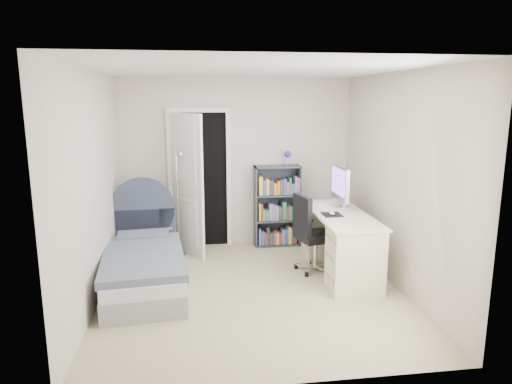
{
  "coord_description": "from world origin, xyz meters",
  "views": [
    {
      "loc": [
        -0.63,
        -4.93,
        2.19
      ],
      "look_at": [
        0.1,
        0.36,
        1.1
      ],
      "focal_mm": 32.0,
      "sensor_mm": 36.0,
      "label": 1
    }
  ],
  "objects": [
    {
      "name": "desk",
      "position": [
        1.18,
        0.42,
        0.43
      ],
      "size": [
        0.65,
        1.62,
        1.33
      ],
      "color": "beige",
      "rests_on": "ground"
    },
    {
      "name": "nightstand",
      "position": [
        -1.14,
        1.38,
        0.36
      ],
      "size": [
        0.37,
        0.37,
        0.55
      ],
      "color": "tan",
      "rests_on": "ground"
    },
    {
      "name": "bed",
      "position": [
        -1.25,
        0.35,
        0.26
      ],
      "size": [
        1.06,
        1.96,
        1.16
      ],
      "color": "gray",
      "rests_on": "ground"
    },
    {
      "name": "office_chair",
      "position": [
        0.82,
        0.51,
        0.56
      ],
      "size": [
        0.55,
        0.57,
        1.01
      ],
      "color": "silver",
      "rests_on": "ground"
    },
    {
      "name": "floor_lamp",
      "position": [
        -0.85,
        1.36,
        0.61
      ],
      "size": [
        0.21,
        0.21,
        1.49
      ],
      "color": "silver",
      "rests_on": "ground"
    },
    {
      "name": "door",
      "position": [
        -0.67,
        1.55,
        1.03
      ],
      "size": [
        0.92,
        0.72,
        2.06
      ],
      "color": "black",
      "rests_on": "ground"
    },
    {
      "name": "bookcase",
      "position": [
        0.6,
        1.65,
        0.57
      ],
      "size": [
        0.68,
        0.29,
        1.45
      ],
      "color": "#3B4451",
      "rests_on": "ground"
    },
    {
      "name": "room_shell",
      "position": [
        0.0,
        0.0,
        1.25
      ],
      "size": [
        3.5,
        3.7,
        2.6
      ],
      "color": "gray",
      "rests_on": "ground"
    }
  ]
}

